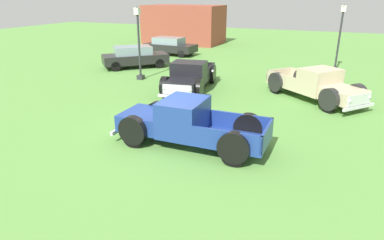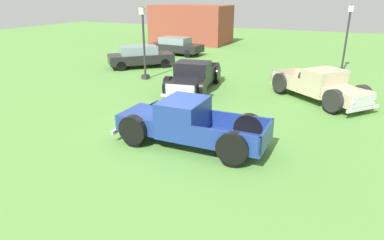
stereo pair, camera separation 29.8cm
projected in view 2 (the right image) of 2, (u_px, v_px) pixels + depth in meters
ground_plane at (175, 136)px, 12.12m from camera, size 80.00×80.00×0.00m
pickup_truck_foreground at (182, 123)px, 11.26m from camera, size 5.09×2.02×1.55m
pickup_truck_behind_left at (324, 87)px, 15.59m from camera, size 5.01×4.56×1.54m
pickup_truck_behind_right at (192, 78)px, 17.35m from camera, size 2.62×5.22×1.53m
sedan_distant_a at (140, 56)px, 23.17m from camera, size 4.34×4.26×1.44m
sedan_distant_b at (176, 46)px, 27.94m from camera, size 4.34×1.99×1.42m
lamp_post_near at (144, 42)px, 19.46m from camera, size 0.36×0.36×4.10m
lamp_post_far at (347, 38)px, 21.25m from camera, size 0.36×0.36×4.15m
brick_pavilion at (191, 24)px, 34.33m from camera, size 7.52×4.50×3.68m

